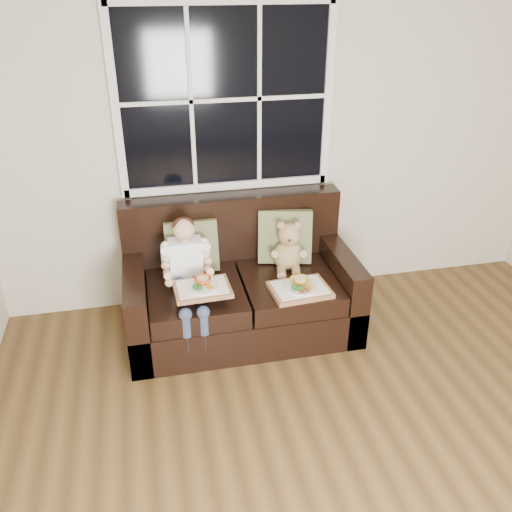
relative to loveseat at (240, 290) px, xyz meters
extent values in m
cube|color=#C0B69F|center=(0.44, 0.48, 1.04)|extent=(4.50, 0.02, 2.70)
cube|color=black|center=(0.00, 0.47, 1.34)|extent=(1.50, 0.02, 1.25)
cube|color=silver|center=(0.00, 0.45, 0.69)|extent=(1.58, 0.04, 0.06)
cube|color=silver|center=(0.00, 0.45, 2.00)|extent=(1.58, 0.04, 0.06)
cube|color=silver|center=(-0.78, 0.45, 1.34)|extent=(0.06, 0.04, 1.37)
cube|color=silver|center=(0.78, 0.45, 1.34)|extent=(0.06, 0.04, 1.37)
cube|color=silver|center=(0.00, 0.45, 1.34)|extent=(1.50, 0.03, 0.03)
cube|color=black|center=(0.00, -0.07, -0.16)|extent=(1.70, 0.90, 0.30)
cube|color=black|center=(-0.77, -0.07, -0.01)|extent=(0.15, 0.90, 0.60)
cube|color=black|center=(0.78, -0.07, -0.01)|extent=(0.15, 0.90, 0.60)
cube|color=black|center=(0.00, 0.31, 0.32)|extent=(1.70, 0.18, 0.66)
cube|color=black|center=(-0.35, -0.15, 0.07)|extent=(0.68, 0.72, 0.15)
cube|color=black|center=(0.35, -0.15, 0.07)|extent=(0.68, 0.72, 0.15)
cube|color=olive|center=(-0.33, 0.15, 0.34)|extent=(0.39, 0.18, 0.40)
cube|color=olive|center=(0.39, 0.15, 0.35)|extent=(0.44, 0.28, 0.42)
cube|color=white|center=(-0.40, -0.02, 0.31)|extent=(0.24, 0.15, 0.33)
sphere|color=tan|center=(-0.40, -0.03, 0.57)|extent=(0.15, 0.15, 0.15)
ellipsoid|color=#3A1E12|center=(-0.40, -0.01, 0.59)|extent=(0.15, 0.15, 0.11)
cylinder|color=#313A55|center=(-0.45, -0.20, 0.18)|extent=(0.09, 0.29, 0.09)
cylinder|color=#313A55|center=(-0.34, -0.20, 0.18)|extent=(0.09, 0.29, 0.09)
cylinder|color=#313A55|center=(-0.45, -0.48, 0.00)|extent=(0.08, 0.08, 0.27)
cylinder|color=#313A55|center=(-0.34, -0.48, 0.00)|extent=(0.08, 0.08, 0.27)
cylinder|color=tan|center=(-0.54, -0.13, 0.35)|extent=(0.06, 0.29, 0.23)
cylinder|color=tan|center=(-0.25, -0.13, 0.35)|extent=(0.06, 0.29, 0.23)
ellipsoid|color=#9A7851|center=(0.39, 0.03, 0.25)|extent=(0.27, 0.24, 0.24)
sphere|color=#9A7851|center=(0.39, 0.02, 0.43)|extent=(0.20, 0.20, 0.17)
sphere|color=#9A7851|center=(0.32, 0.02, 0.50)|extent=(0.06, 0.06, 0.06)
sphere|color=#9A7851|center=(0.45, 0.02, 0.50)|extent=(0.06, 0.06, 0.06)
sphere|color=#9A7851|center=(0.39, -0.05, 0.41)|extent=(0.07, 0.07, 0.07)
sphere|color=#302015|center=(0.39, -0.08, 0.42)|extent=(0.03, 0.03, 0.03)
cylinder|color=#9A7851|center=(0.33, -0.10, 0.17)|extent=(0.09, 0.14, 0.07)
cylinder|color=#9A7851|center=(0.44, -0.10, 0.17)|extent=(0.09, 0.14, 0.07)
cube|color=#8D6040|center=(-0.32, -0.34, 0.25)|extent=(0.39, 0.30, 0.03)
cube|color=white|center=(-0.32, -0.34, 0.27)|extent=(0.34, 0.26, 0.01)
cylinder|color=silver|center=(-0.32, -0.34, 0.28)|extent=(0.22, 0.22, 0.01)
imported|color=#FF5715|center=(-0.31, -0.30, 0.30)|extent=(0.12, 0.12, 0.04)
cylinder|color=#E1C27B|center=(-0.31, -0.30, 0.31)|extent=(0.08, 0.08, 0.02)
ellipsoid|color=#1D571B|center=(-0.37, -0.38, 0.30)|extent=(0.04, 0.04, 0.04)
ellipsoid|color=#1D571B|center=(-0.34, -0.39, 0.30)|extent=(0.04, 0.04, 0.04)
cylinder|color=orange|center=(-0.28, -0.38, 0.29)|extent=(0.04, 0.06, 0.01)
cube|color=#8D6040|center=(0.37, -0.34, 0.16)|extent=(0.44, 0.35, 0.03)
cube|color=white|center=(0.37, -0.34, 0.18)|extent=(0.38, 0.29, 0.01)
cylinder|color=silver|center=(0.37, -0.35, 0.19)|extent=(0.24, 0.24, 0.01)
imported|color=yellow|center=(0.38, -0.30, 0.21)|extent=(0.14, 0.14, 0.03)
cylinder|color=#E1C27B|center=(0.38, -0.30, 0.22)|extent=(0.09, 0.09, 0.02)
ellipsoid|color=#1D571B|center=(0.32, -0.39, 0.22)|extent=(0.04, 0.04, 0.04)
ellipsoid|color=#1D571B|center=(0.35, -0.40, 0.22)|extent=(0.04, 0.04, 0.04)
cylinder|color=orange|center=(0.42, -0.39, 0.20)|extent=(0.05, 0.06, 0.02)
cylinder|color=brown|center=(0.37, -0.41, 0.21)|extent=(0.03, 0.08, 0.02)
camera|label=1|loc=(-0.63, -3.49, 2.18)|focal=38.00mm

